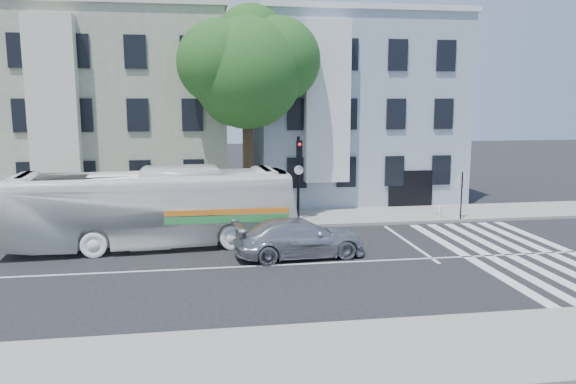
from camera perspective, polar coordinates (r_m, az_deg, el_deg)
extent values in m
plane|color=black|center=(21.33, -2.04, -7.49)|extent=(120.00, 120.00, 0.00)
cube|color=gray|center=(29.03, -3.91, -2.81)|extent=(80.00, 4.00, 0.15)
cube|color=gray|center=(13.92, 2.03, -16.66)|extent=(80.00, 4.00, 0.15)
cube|color=gray|center=(35.59, -16.42, 7.88)|extent=(12.00, 10.00, 11.00)
cube|color=#99A6B6|center=(36.51, 6.15, 8.23)|extent=(12.00, 10.00, 11.00)
cylinder|color=#2D2116|center=(29.10, -4.05, 2.26)|extent=(0.56, 0.56, 5.20)
sphere|color=#144019|center=(28.91, -4.16, 11.95)|extent=(5.60, 5.60, 5.60)
sphere|color=#144019|center=(29.52, -1.06, 13.27)|extent=(4.40, 4.40, 4.40)
sphere|color=#144019|center=(28.55, -7.00, 12.94)|extent=(4.20, 4.20, 4.20)
sphere|color=#144019|center=(30.25, -3.81, 15.06)|extent=(3.80, 3.80, 3.80)
sphere|color=#144019|center=(29.44, -5.42, 9.93)|extent=(3.40, 3.40, 3.40)
imported|color=white|center=(24.35, -13.52, -1.57)|extent=(3.60, 12.19, 3.35)
imported|color=#B1B3B8|center=(22.34, 1.18, -4.69)|extent=(2.63, 5.42, 1.52)
cylinder|color=black|center=(28.32, 1.05, 1.24)|extent=(0.15, 0.15, 4.37)
cube|color=black|center=(27.89, 1.15, 4.35)|extent=(0.30, 0.24, 0.89)
sphere|color=red|center=(27.75, 1.19, 4.86)|extent=(0.17, 0.17, 0.17)
cylinder|color=white|center=(28.10, 1.10, 2.25)|extent=(0.46, 0.05, 0.46)
cylinder|color=silver|center=(29.99, 15.15, -2.04)|extent=(0.22, 0.22, 0.55)
sphere|color=silver|center=(29.93, 15.17, -1.47)|extent=(0.20, 0.20, 0.20)
cylinder|color=silver|center=(29.97, 15.15, -1.90)|extent=(0.39, 0.21, 0.13)
cylinder|color=black|center=(29.85, 17.21, -0.36)|extent=(0.07, 0.07, 2.42)
cube|color=white|center=(29.81, 17.21, 1.33)|extent=(0.44, 0.11, 0.34)
cube|color=white|center=(29.87, 17.17, 0.59)|extent=(0.44, 0.11, 0.17)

